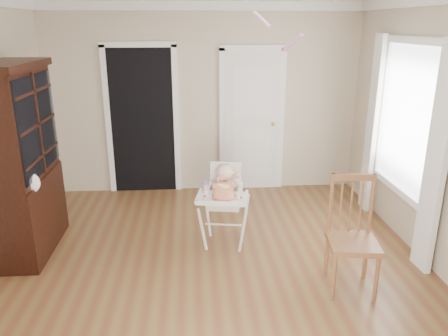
{
  "coord_description": "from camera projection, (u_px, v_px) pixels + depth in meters",
  "views": [
    {
      "loc": [
        -0.18,
        -3.81,
        2.4
      ],
      "look_at": [
        0.15,
        0.58,
        0.95
      ],
      "focal_mm": 35.0,
      "sensor_mm": 36.0,
      "label": 1
    }
  ],
  "objects": [
    {
      "name": "floor",
      "position": [
        214.0,
        276.0,
        4.38
      ],
      "size": [
        5.0,
        5.0,
        0.0
      ],
      "primitive_type": "plane",
      "color": "brown",
      "rests_on": "ground"
    },
    {
      "name": "wall_back",
      "position": [
        204.0,
        101.0,
        6.32
      ],
      "size": [
        4.5,
        0.0,
        4.5
      ],
      "primitive_type": "plane",
      "rotation": [
        1.57,
        0.0,
        0.0
      ],
      "color": "#C3B598",
      "rests_on": "floor"
    },
    {
      "name": "doorway",
      "position": [
        142.0,
        118.0,
        6.32
      ],
      "size": [
        1.06,
        0.05,
        2.22
      ],
      "color": "black",
      "rests_on": "wall_back"
    },
    {
      "name": "closet_door",
      "position": [
        252.0,
        122.0,
        6.45
      ],
      "size": [
        0.96,
        0.09,
        2.13
      ],
      "color": "white",
      "rests_on": "wall_back"
    },
    {
      "name": "window_right",
      "position": [
        403.0,
        129.0,
        4.88
      ],
      "size": [
        0.13,
        1.84,
        2.3
      ],
      "color": "white",
      "rests_on": "wall_right"
    },
    {
      "name": "high_chair",
      "position": [
        224.0,
        196.0,
        4.85
      ],
      "size": [
        0.64,
        0.75,
        0.95
      ],
      "rotation": [
        0.0,
        0.0,
        -0.18
      ],
      "color": "white",
      "rests_on": "floor"
    },
    {
      "name": "baby",
      "position": [
        225.0,
        184.0,
        4.82
      ],
      "size": [
        0.27,
        0.23,
        0.42
      ],
      "rotation": [
        0.0,
        0.0,
        -0.18
      ],
      "color": "beige",
      "rests_on": "high_chair"
    },
    {
      "name": "cake",
      "position": [
        223.0,
        192.0,
        4.59
      ],
      "size": [
        0.29,
        0.29,
        0.14
      ],
      "color": "silver",
      "rests_on": "high_chair"
    },
    {
      "name": "sippy_cup",
      "position": [
        206.0,
        187.0,
        4.72
      ],
      "size": [
        0.07,
        0.07,
        0.16
      ],
      "rotation": [
        0.0,
        0.0,
        -0.18
      ],
      "color": "pink",
      "rests_on": "high_chair"
    },
    {
      "name": "china_cabinet",
      "position": [
        21.0,
        162.0,
        4.59
      ],
      "size": [
        0.54,
        1.22,
        2.06
      ],
      "color": "black",
      "rests_on": "floor"
    },
    {
      "name": "dining_chair",
      "position": [
        352.0,
        239.0,
        4.05
      ],
      "size": [
        0.5,
        0.5,
        1.09
      ],
      "rotation": [
        0.0,
        0.0,
        -0.13
      ],
      "color": "brown",
      "rests_on": "floor"
    },
    {
      "name": "streamer",
      "position": [
        262.0,
        19.0,
        3.97
      ],
      "size": [
        0.1,
        0.49,
        0.15
      ],
      "primitive_type": null,
      "rotation": [
        0.26,
        0.0,
        0.14
      ],
      "color": "pink",
      "rests_on": "ceiling"
    }
  ]
}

